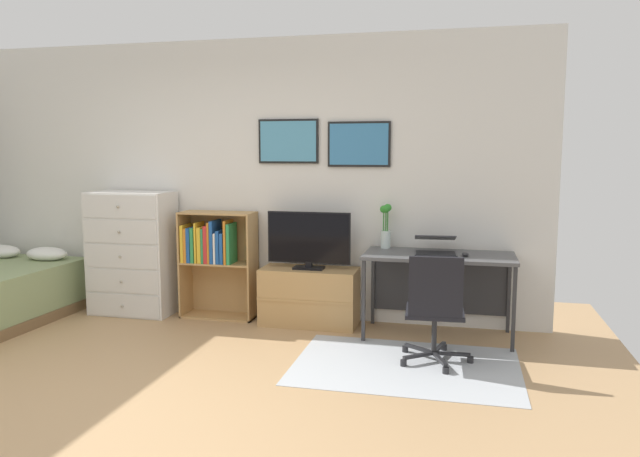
# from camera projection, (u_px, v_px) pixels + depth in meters

# --- Properties ---
(ground_plane) EXTENTS (7.20, 7.20, 0.00)m
(ground_plane) POSITION_uv_depth(u_px,v_px,m) (93.00, 411.00, 3.79)
(ground_plane) COLOR tan
(wall_back_with_posters) EXTENTS (6.12, 0.09, 2.70)m
(wall_back_with_posters) POSITION_uv_depth(u_px,v_px,m) (233.00, 179.00, 5.95)
(wall_back_with_posters) COLOR silver
(wall_back_with_posters) RESTS_ON ground_plane
(area_rug) EXTENTS (1.70, 1.20, 0.01)m
(area_rug) POSITION_uv_depth(u_px,v_px,m) (406.00, 366.00, 4.57)
(area_rug) COLOR #B2B7BC
(area_rug) RESTS_ON ground_plane
(dresser) EXTENTS (0.82, 0.46, 1.23)m
(dresser) POSITION_uv_depth(u_px,v_px,m) (132.00, 253.00, 6.01)
(dresser) COLOR silver
(dresser) RESTS_ON ground_plane
(bookshelf) EXTENTS (0.73, 0.30, 1.04)m
(bookshelf) POSITION_uv_depth(u_px,v_px,m) (214.00, 254.00, 5.87)
(bookshelf) COLOR tan
(bookshelf) RESTS_ON ground_plane
(tv_stand) EXTENTS (0.91, 0.41, 0.54)m
(tv_stand) POSITION_uv_depth(u_px,v_px,m) (309.00, 297.00, 5.65)
(tv_stand) COLOR tan
(tv_stand) RESTS_ON ground_plane
(television) EXTENTS (0.79, 0.16, 0.54)m
(television) POSITION_uv_depth(u_px,v_px,m) (309.00, 241.00, 5.56)
(television) COLOR black
(television) RESTS_ON tv_stand
(desk) EXTENTS (1.29, 0.61, 0.74)m
(desk) POSITION_uv_depth(u_px,v_px,m) (439.00, 267.00, 5.31)
(desk) COLOR #4C4C4F
(desk) RESTS_ON ground_plane
(office_chair) EXTENTS (0.56, 0.58, 0.86)m
(office_chair) POSITION_uv_depth(u_px,v_px,m) (435.00, 307.00, 4.54)
(office_chair) COLOR #232326
(office_chair) RESTS_ON ground_plane
(laptop) EXTENTS (0.39, 0.41, 0.16)m
(laptop) POSITION_uv_depth(u_px,v_px,m) (435.00, 246.00, 5.27)
(laptop) COLOR #333338
(laptop) RESTS_ON desk
(computer_mouse) EXTENTS (0.06, 0.10, 0.03)m
(computer_mouse) POSITION_uv_depth(u_px,v_px,m) (465.00, 254.00, 5.11)
(computer_mouse) COLOR #262628
(computer_mouse) RESTS_ON desk
(bamboo_vase) EXTENTS (0.11, 0.09, 0.41)m
(bamboo_vase) POSITION_uv_depth(u_px,v_px,m) (386.00, 224.00, 5.51)
(bamboo_vase) COLOR silver
(bamboo_vase) RESTS_ON desk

